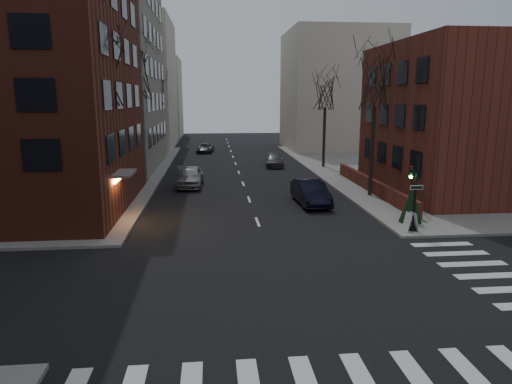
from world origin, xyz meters
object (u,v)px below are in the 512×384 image
traffic_signal (414,198)px  evergreen_shrub (411,204)px  streetlamp_near (137,136)px  car_lane_gray (275,160)px  tree_right_b (325,92)px  streetlamp_far (164,122)px  tree_right_a (375,84)px  car_lane_silver (190,176)px  car_lane_far (205,148)px  tree_left_c (155,89)px  tree_left_a (100,73)px  parked_sedan (310,192)px  tree_left_b (134,75)px  sandwich_board (411,222)px

traffic_signal → evergreen_shrub: 1.86m
streetlamp_near → car_lane_gray: 17.12m
evergreen_shrub → tree_right_b: bearing=89.4°
traffic_signal → streetlamp_far: streetlamp_far is taller
tree_right_a → car_lane_silver: tree_right_a is taller
streetlamp_far → car_lane_far: size_ratio=1.49×
tree_left_c → tree_left_a: bearing=-90.0°
traffic_signal → evergreen_shrub: size_ratio=1.91×
streetlamp_near → parked_sedan: streetlamp_near is taller
evergreen_shrub → traffic_signal: bearing=-111.3°
tree_left_c → car_lane_silver: (4.45, -16.81, -7.19)m
car_lane_silver → car_lane_far: (0.90, 23.49, -0.25)m
tree_right_b → car_lane_far: bearing=129.8°
tree_right_b → streetlamp_far: (-17.00, 10.00, -3.35)m
tree_left_b → car_lane_silver: size_ratio=2.20×
tree_right_a → car_lane_silver: (-13.15, 5.19, -7.19)m
parked_sedan → evergreen_shrub: 7.17m
tree_left_c → sandwich_board: bearing=-61.8°
tree_left_b → car_lane_far: size_ratio=2.56×
tree_left_c → streetlamp_near: tree_left_c is taller
tree_left_a → car_lane_silver: 12.75m
sandwich_board → streetlamp_far: bearing=109.6°
tree_right_a → sandwich_board: (-0.95, -9.05, -7.38)m
tree_right_b → evergreen_shrub: size_ratio=4.39×
parked_sedan → car_lane_gray: (-0.04, 17.38, -0.17)m
traffic_signal → parked_sedan: 8.21m
tree_left_a → tree_left_b: size_ratio=0.95×
sandwich_board → tree_left_a: bearing=156.9°
tree_left_a → tree_right_a: 18.05m
tree_left_a → tree_left_c: bearing=90.0°
parked_sedan → car_lane_gray: size_ratio=1.11×
streetlamp_near → streetlamp_far: (0.00, 20.00, 0.00)m
car_lane_far → tree_left_a: bearing=-93.1°
tree_left_c → car_lane_gray: size_ratio=2.14×
traffic_signal → streetlamp_far: size_ratio=0.64×
tree_right_a → car_lane_gray: 17.83m
streetlamp_far → sandwich_board: bearing=-64.1°
traffic_signal → streetlamp_near: streetlamp_near is taller
tree_left_b → streetlamp_near: 6.18m
streetlamp_far → tree_left_a: bearing=-91.2°
tree_left_c → traffic_signal: bearing=-61.6°
streetlamp_near → parked_sedan: bearing=-25.7°
tree_left_c → tree_right_b: bearing=-24.4°
tree_left_a → streetlamp_near: 9.07m
evergreen_shrub → car_lane_gray: bearing=101.4°
streetlamp_far → car_lane_far: (4.76, 4.68, -3.65)m
car_lane_far → evergreen_shrub: size_ratio=2.02×
tree_left_b → car_lane_far: tree_left_b is taller
parked_sedan → car_lane_far: size_ratio=1.19×
tree_right_a → car_lane_far: size_ratio=2.30×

